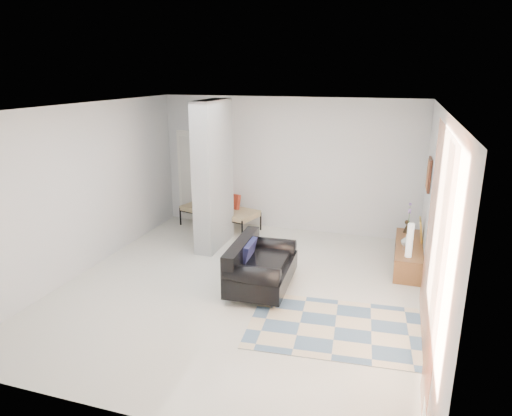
% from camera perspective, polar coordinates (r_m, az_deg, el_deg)
% --- Properties ---
extents(floor, '(6.00, 6.00, 0.00)m').
position_cam_1_polar(floor, '(7.35, -1.92, -9.84)').
color(floor, silver).
rests_on(floor, ground).
extents(ceiling, '(6.00, 6.00, 0.00)m').
position_cam_1_polar(ceiling, '(6.60, -2.15, 12.49)').
color(ceiling, white).
rests_on(ceiling, wall_back).
extents(wall_back, '(6.00, 0.00, 6.00)m').
position_cam_1_polar(wall_back, '(9.64, 3.97, 5.38)').
color(wall_back, silver).
rests_on(wall_back, ground).
extents(wall_front, '(6.00, 0.00, 6.00)m').
position_cam_1_polar(wall_front, '(4.32, -15.66, -9.79)').
color(wall_front, silver).
rests_on(wall_front, ground).
extents(wall_left, '(0.00, 6.00, 6.00)m').
position_cam_1_polar(wall_left, '(8.16, -20.57, 2.27)').
color(wall_left, silver).
rests_on(wall_left, ground).
extents(wall_right, '(0.00, 6.00, 6.00)m').
position_cam_1_polar(wall_right, '(6.49, 21.50, -1.35)').
color(wall_right, silver).
rests_on(wall_right, ground).
extents(partition_column, '(0.35, 1.20, 2.80)m').
position_cam_1_polar(partition_column, '(8.68, -5.35, 4.08)').
color(partition_column, '#A0A4A7').
rests_on(partition_column, floor).
extents(hallway_door, '(0.85, 0.06, 2.04)m').
position_cam_1_polar(hallway_door, '(10.37, -7.50, 3.93)').
color(hallway_door, white).
rests_on(hallway_door, floor).
extents(curtain, '(0.00, 2.55, 2.55)m').
position_cam_1_polar(curtain, '(5.38, 21.37, -4.39)').
color(curtain, orange).
rests_on(curtain, wall_right).
extents(wall_art, '(0.04, 0.45, 0.55)m').
position_cam_1_polar(wall_art, '(8.08, 20.83, 3.93)').
color(wall_art, '#3E1C11').
rests_on(wall_art, wall_right).
extents(media_console, '(0.45, 1.69, 0.80)m').
position_cam_1_polar(media_console, '(8.48, 18.48, -5.50)').
color(media_console, brown).
rests_on(media_console, floor).
extents(loveseat, '(0.93, 1.52, 0.76)m').
position_cam_1_polar(loveseat, '(7.18, 0.30, -7.31)').
color(loveseat, silver).
rests_on(loveseat, floor).
extents(daybed, '(1.84, 1.16, 0.77)m').
position_cam_1_polar(daybed, '(9.97, -4.60, -0.08)').
color(daybed, black).
rests_on(daybed, floor).
extents(area_rug, '(2.39, 1.70, 0.01)m').
position_cam_1_polar(area_rug, '(6.38, 9.84, -14.47)').
color(area_rug, beige).
rests_on(area_rug, floor).
extents(cylinder_lamp, '(0.10, 0.10, 0.56)m').
position_cam_1_polar(cylinder_lamp, '(7.75, 18.66, -3.85)').
color(cylinder_lamp, beige).
rests_on(cylinder_lamp, media_console).
extents(bronze_figurine, '(0.13, 0.13, 0.24)m').
position_cam_1_polar(bronze_figurine, '(8.94, 18.33, -2.19)').
color(bronze_figurine, black).
rests_on(bronze_figurine, media_console).
extents(vase, '(0.21, 0.21, 0.20)m').
position_cam_1_polar(vase, '(8.26, 18.32, -3.89)').
color(vase, silver).
rests_on(vase, media_console).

